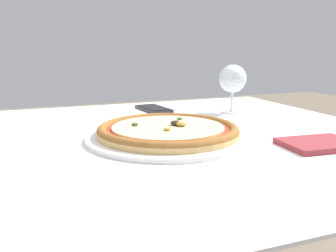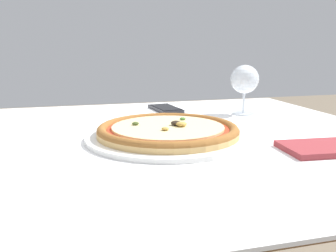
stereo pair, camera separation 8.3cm
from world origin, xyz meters
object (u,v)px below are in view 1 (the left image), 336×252
object	(u,v)px
wine_glass_far_left	(233,80)
pizza_plate	(168,132)
dining_table	(139,174)
cell_phone	(154,109)

from	to	relation	value
wine_glass_far_left	pizza_plate	bearing A→B (deg)	-142.15
dining_table	pizza_plate	size ratio (longest dim) A/B	3.35
wine_glass_far_left	cell_phone	world-z (taller)	wine_glass_far_left
dining_table	wine_glass_far_left	world-z (taller)	wine_glass_far_left
dining_table	pizza_plate	world-z (taller)	pizza_plate
wine_glass_far_left	dining_table	bearing A→B (deg)	-150.58
pizza_plate	wine_glass_far_left	xyz separation A→B (m)	(0.30, 0.23, 0.09)
dining_table	cell_phone	size ratio (longest dim) A/B	8.13
dining_table	pizza_plate	distance (m)	0.12
wine_glass_far_left	cell_phone	xyz separation A→B (m)	(-0.21, 0.13, -0.10)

